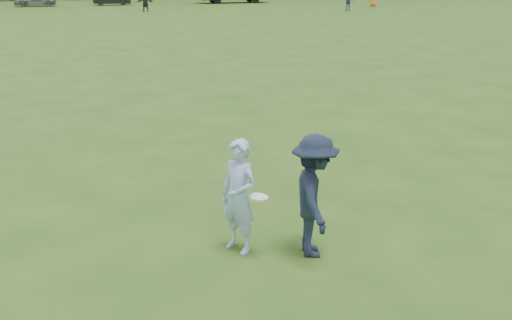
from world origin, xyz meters
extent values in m
plane|color=#244D15|center=(0.00, 0.00, 0.00)|extent=(200.00, 200.00, 0.00)
imported|color=#9ABDEE|center=(-0.36, 0.11, 0.84)|extent=(0.67, 0.73, 1.68)
imported|color=#172133|center=(0.63, -0.31, 0.89)|extent=(0.92, 1.28, 1.79)
imported|color=navy|center=(22.38, 45.02, 0.81)|extent=(0.97, 0.92, 1.62)
imported|color=#272727|center=(4.13, 49.25, 0.84)|extent=(1.64, 0.88, 1.69)
cone|color=#DD500B|center=(20.02, 48.85, 0.15)|extent=(0.28, 0.28, 0.30)
cylinder|color=white|center=(-0.14, -0.14, 0.90)|extent=(0.31, 0.31, 0.06)
cylinder|color=black|center=(13.13, 58.83, 0.40)|extent=(0.80, 0.25, 0.80)
cylinder|color=black|center=(17.53, 58.83, 0.40)|extent=(0.80, 0.25, 0.80)
camera|label=1|loc=(-2.43, -7.62, 3.99)|focal=42.00mm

